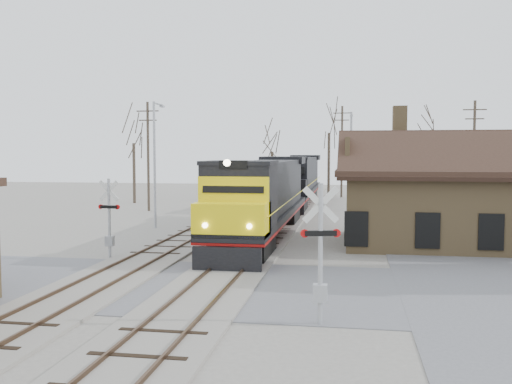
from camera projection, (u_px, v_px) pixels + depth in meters
ground at (214, 286)px, 22.07m from camera, size 140.00×140.00×0.00m
road at (214, 286)px, 22.07m from camera, size 60.00×9.00×0.03m
track_main at (269, 232)px, 36.82m from camera, size 3.40×90.00×0.24m
track_siding at (201, 230)px, 37.56m from camera, size 3.40×90.00×0.24m
depot at (474, 202)px, 31.73m from camera, size 15.20×9.31×7.90m
locomotive_lead at (263, 196)px, 34.30m from camera, size 3.25×21.79×4.84m
locomotive_trailing at (297, 179)px, 56.01m from camera, size 3.25×21.79×4.58m
crossbuck_near at (320, 259)px, 17.05m from camera, size 1.20×0.37×4.27m
crossbuck_far at (109, 221)px, 27.60m from camera, size 1.12×0.29×3.93m
streetlight_a at (155, 157)px, 38.85m from camera, size 0.25×2.04×8.61m
streetlight_b at (351, 159)px, 44.68m from camera, size 0.25×2.04×8.32m
streetlight_c at (394, 154)px, 56.18m from camera, size 0.25×2.04×9.04m
utility_pole_a at (148, 154)px, 50.04m from camera, size 2.00×0.24×9.58m
utility_pole_b at (342, 150)px, 65.17m from camera, size 2.00×0.24×10.44m
utility_pole_c at (474, 153)px, 50.06m from camera, size 2.00×0.24×9.70m
tree_a at (134, 133)px, 57.77m from camera, size 4.07×4.07×9.97m
tree_b at (272, 144)px, 61.28m from camera, size 3.49×3.49×8.54m
tree_c at (329, 122)px, 67.61m from camera, size 4.99×4.99×12.23m
tree_d at (427, 124)px, 62.26m from camera, size 4.73×4.73×11.58m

